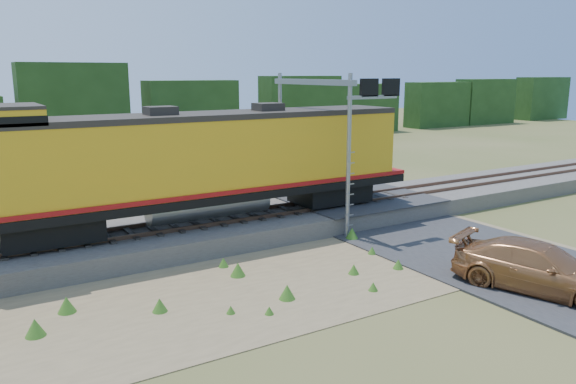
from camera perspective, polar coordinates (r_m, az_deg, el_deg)
ground at (r=19.63m, az=2.33°, el=-8.73°), size 140.00×140.00×0.00m
ballast at (r=24.47m, az=-5.50°, el=-3.57°), size 70.00×5.00×0.80m
rails at (r=24.34m, az=-5.52°, el=-2.48°), size 70.00×1.54×0.16m
dirt_shoulder at (r=19.07m, az=-3.59°, el=-9.33°), size 26.00×8.00×0.03m
road at (r=24.49m, az=15.14°, el=-4.69°), size 7.00×66.00×0.86m
tree_line_north at (r=54.35m, az=-20.68°, el=7.16°), size 130.00×3.00×6.50m
weed_clumps at (r=18.14m, az=-7.25°, el=-10.62°), size 15.00×6.20×0.56m
locomotive at (r=23.27m, az=-8.77°, el=3.09°), size 19.13×2.92×4.93m
signal_gantry at (r=25.28m, az=3.92°, el=8.06°), size 2.75×6.20×6.95m
car at (r=19.98m, az=24.12°, el=-7.04°), size 3.93×5.85×1.57m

